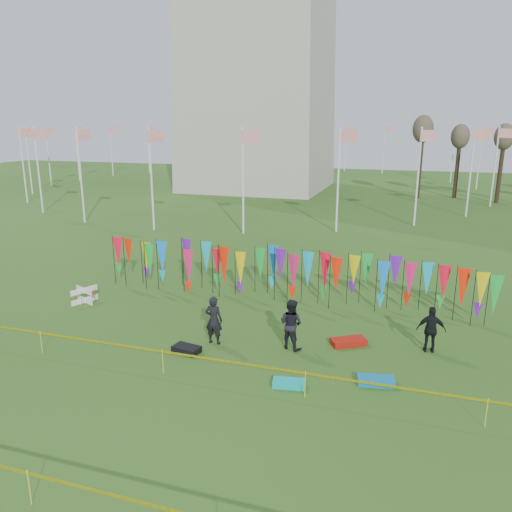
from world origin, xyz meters
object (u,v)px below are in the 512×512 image
(kite_bag_turquoise, at_px, (289,383))
(kite_bag_red, at_px, (348,342))
(person_left, at_px, (214,320))
(kite_bag_black, at_px, (187,349))
(person_mid, at_px, (291,324))
(box_kite, at_px, (84,295))
(person_right, at_px, (431,330))
(kite_bag_teal, at_px, (376,381))

(kite_bag_turquoise, bearing_deg, kite_bag_red, 69.34)
(person_left, height_order, kite_bag_turquoise, person_left)
(kite_bag_black, bearing_deg, person_mid, 23.34)
(box_kite, bearing_deg, kite_bag_black, -25.55)
(person_right, xyz_separation_m, kite_bag_turquoise, (-4.39, -4.09, -0.78))
(person_mid, relative_size, person_right, 1.10)
(person_left, distance_m, person_right, 8.15)
(person_right, bearing_deg, kite_bag_black, 14.49)
(person_left, distance_m, kite_bag_turquoise, 4.34)
(kite_bag_turquoise, distance_m, kite_bag_teal, 2.88)
(person_left, height_order, kite_bag_teal, person_left)
(person_mid, bearing_deg, kite_bag_teal, 170.55)
(box_kite, relative_size, person_left, 0.41)
(person_left, relative_size, kite_bag_black, 1.89)
(person_mid, bearing_deg, box_kite, 9.45)
(box_kite, height_order, kite_bag_black, box_kite)
(person_mid, height_order, kite_bag_black, person_mid)
(box_kite, height_order, person_right, person_right)
(box_kite, xyz_separation_m, kite_bag_turquoise, (11.14, -4.55, -0.29))
(kite_bag_turquoise, xyz_separation_m, kite_bag_black, (-4.25, 1.26, 0.01))
(box_kite, xyz_separation_m, person_right, (15.53, -0.46, 0.50))
(kite_bag_red, relative_size, kite_bag_black, 1.33)
(person_mid, relative_size, kite_bag_red, 1.45)
(kite_bag_red, bearing_deg, person_mid, -155.25)
(person_mid, distance_m, kite_bag_black, 4.02)
(person_left, xyz_separation_m, kite_bag_teal, (6.26, -1.29, -0.84))
(kite_bag_red, bearing_deg, kite_bag_teal, -65.18)
(kite_bag_turquoise, bearing_deg, person_right, 43.03)
(box_kite, distance_m, person_right, 15.54)
(kite_bag_black, bearing_deg, kite_bag_teal, -1.93)
(person_left, xyz_separation_m, kite_bag_black, (-0.68, -1.05, -0.84))
(person_right, bearing_deg, person_left, 8.94)
(kite_bag_teal, bearing_deg, person_left, 168.37)
(box_kite, distance_m, kite_bag_turquoise, 12.04)
(person_right, distance_m, kite_bag_black, 9.12)
(person_mid, bearing_deg, person_left, 28.60)
(kite_bag_red, height_order, kite_bag_black, kite_bag_red)
(person_right, relative_size, kite_bag_red, 1.32)
(box_kite, relative_size, kite_bag_red, 0.58)
(person_mid, xyz_separation_m, person_right, (5.03, 1.28, -0.09))
(kite_bag_teal, bearing_deg, box_kite, 165.69)
(person_left, xyz_separation_m, kite_bag_turquoise, (3.57, -2.31, -0.85))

